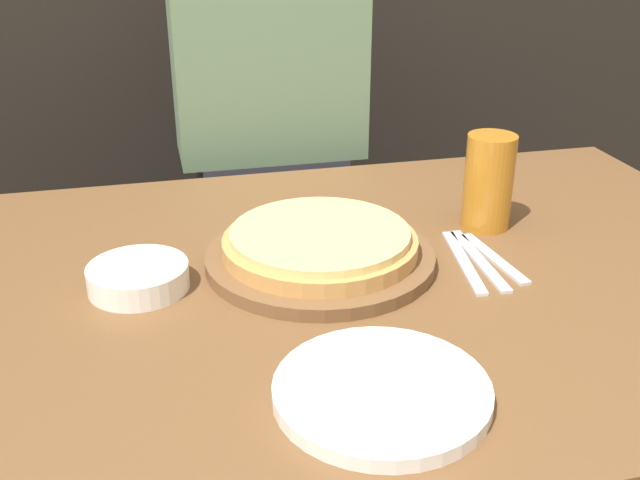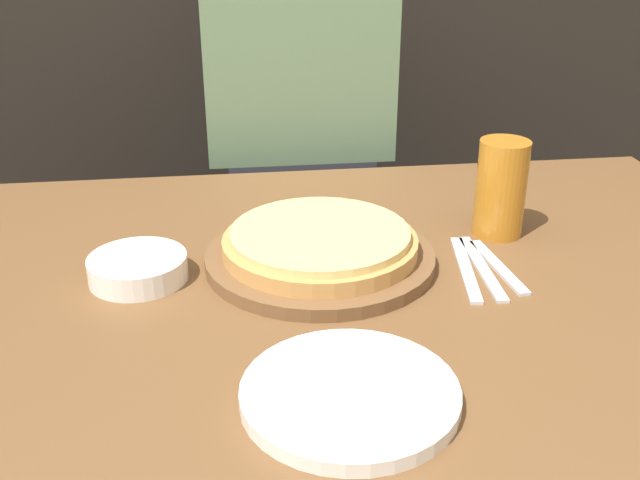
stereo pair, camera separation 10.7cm
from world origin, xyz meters
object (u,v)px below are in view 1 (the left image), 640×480
Objects in this scene: diner_person at (271,184)px; beer_glass at (489,178)px; dinner_knife at (479,260)px; fork at (463,261)px; pizza_on_board at (320,249)px; spoon at (494,258)px; dinner_plate at (382,391)px; side_bowl at (138,277)px.

beer_glass is at bearing -63.05° from diner_person.
beer_glass is 0.75× the size of dinner_knife.
dinner_knife is at bearing 0.00° from fork.
beer_glass is at bearing 13.87° from pizza_on_board.
dinner_knife and spoon have the same top height.
beer_glass reaches higher than pizza_on_board.
dinner_plate is 1.17× the size of fork.
spoon is at bearing -70.51° from diner_person.
diner_person reaches higher than pizza_on_board.
fork is (0.22, 0.29, -0.01)m from dinner_plate.
spoon is at bearing 0.00° from fork.
dinner_plate reaches higher than fork.
spoon is (0.27, 0.29, -0.01)m from dinner_plate.
fork is at bearing 52.55° from dinner_plate.
pizza_on_board is at bearing 88.25° from dinner_plate.
fork is (0.48, -0.03, -0.02)m from side_bowl.
spoon is 0.70m from diner_person.
fork is (0.21, -0.05, -0.02)m from pizza_on_board.
beer_glass is at bearing 53.39° from fork.
dinner_knife is at bearing 180.00° from spoon.
spoon is (0.26, -0.05, -0.02)m from pizza_on_board.
diner_person is at bearing 87.16° from pizza_on_board.
side_bowl is at bearing -176.82° from pizza_on_board.
diner_person is (0.04, 0.95, -0.11)m from dinner_plate.
pizza_on_board is 0.24m from dinner_knife.
beer_glass is at bearing 8.93° from side_bowl.
diner_person reaches higher than beer_glass.
side_bowl is 0.68× the size of fork.
pizza_on_board reaches higher than fork.
beer_glass reaches higher than dinner_plate.
dinner_plate is at bearing -91.75° from pizza_on_board.
dinner_knife is 0.03m from spoon.
side_bowl is 0.48m from fork.
beer_glass is 0.76× the size of fork.
fork is at bearing 180.00° from dinner_knife.
dinner_knife is 0.69m from diner_person.
spoon is (0.03, 0.00, 0.00)m from dinner_knife.
diner_person is (-0.23, 0.66, -0.10)m from spoon.
beer_glass is 0.89× the size of spoon.
side_bowl is at bearing 176.60° from spoon.
pizza_on_board is 2.43× the size of side_bowl.
fork is 0.05m from spoon.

